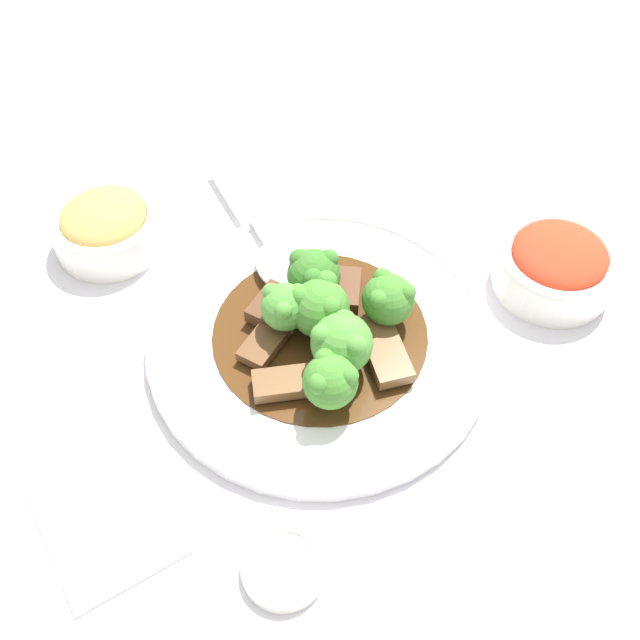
{
  "coord_description": "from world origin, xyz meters",
  "views": [
    {
      "loc": [
        0.32,
        -0.25,
        0.55
      ],
      "look_at": [
        0.0,
        0.0,
        0.03
      ],
      "focal_mm": 42.0,
      "sensor_mm": 36.0,
      "label": 1
    }
  ],
  "objects_px": {
    "main_plate": "(320,336)",
    "sauce_dish": "(284,568)",
    "beef_strip_2": "(384,350)",
    "broccoli_floret_4": "(388,298)",
    "beef_strip_1": "(270,305)",
    "broccoli_floret_1": "(330,381)",
    "broccoli_floret_5": "(285,307)",
    "broccoli_floret_0": "(320,305)",
    "side_bowl_kimchi": "(556,264)",
    "broccoli_floret_2": "(314,274)",
    "beef_strip_4": "(345,290)",
    "side_bowl_appetizer": "(106,226)",
    "beef_strip_0": "(264,343)",
    "beef_strip_3": "(283,383)",
    "broccoli_floret_3": "(342,342)",
    "serving_spoon": "(277,258)"
  },
  "relations": [
    {
      "from": "broccoli_floret_2",
      "to": "sauce_dish",
      "type": "relative_size",
      "value": 0.84
    },
    {
      "from": "broccoli_floret_5",
      "to": "broccoli_floret_2",
      "type": "bearing_deg",
      "value": 109.8
    },
    {
      "from": "beef_strip_4",
      "to": "serving_spoon",
      "type": "relative_size",
      "value": 0.24
    },
    {
      "from": "broccoli_floret_1",
      "to": "side_bowl_kimchi",
      "type": "relative_size",
      "value": 0.45
    },
    {
      "from": "broccoli_floret_1",
      "to": "broccoli_floret_4",
      "type": "distance_m",
      "value": 0.1
    },
    {
      "from": "broccoli_floret_0",
      "to": "side_bowl_kimchi",
      "type": "relative_size",
      "value": 0.5
    },
    {
      "from": "beef_strip_3",
      "to": "side_bowl_kimchi",
      "type": "relative_size",
      "value": 0.51
    },
    {
      "from": "beef_strip_2",
      "to": "broccoli_floret_5",
      "type": "height_order",
      "value": "broccoli_floret_5"
    },
    {
      "from": "serving_spoon",
      "to": "beef_strip_3",
      "type": "bearing_deg",
      "value": -34.29
    },
    {
      "from": "broccoli_floret_3",
      "to": "beef_strip_3",
      "type": "bearing_deg",
      "value": -103.31
    },
    {
      "from": "broccoli_floret_3",
      "to": "serving_spoon",
      "type": "relative_size",
      "value": 0.26
    },
    {
      "from": "beef_strip_2",
      "to": "broccoli_floret_4",
      "type": "xyz_separation_m",
      "value": [
        -0.03,
        0.03,
        0.02
      ]
    },
    {
      "from": "beef_strip_1",
      "to": "broccoli_floret_1",
      "type": "bearing_deg",
      "value": -9.34
    },
    {
      "from": "broccoli_floret_0",
      "to": "broccoli_floret_4",
      "type": "relative_size",
      "value": 1.14
    },
    {
      "from": "broccoli_floret_0",
      "to": "broccoli_floret_5",
      "type": "relative_size",
      "value": 1.07
    },
    {
      "from": "beef_strip_3",
      "to": "side_bowl_appetizer",
      "type": "xyz_separation_m",
      "value": [
        -0.26,
        -0.03,
        0.0
      ]
    },
    {
      "from": "beef_strip_0",
      "to": "beef_strip_2",
      "type": "bearing_deg",
      "value": 47.0
    },
    {
      "from": "beef_strip_4",
      "to": "broccoli_floret_1",
      "type": "xyz_separation_m",
      "value": [
        0.08,
        -0.08,
        0.02
      ]
    },
    {
      "from": "beef_strip_1",
      "to": "broccoli_floret_5",
      "type": "height_order",
      "value": "broccoli_floret_5"
    },
    {
      "from": "beef_strip_3",
      "to": "broccoli_floret_4",
      "type": "bearing_deg",
      "value": 90.98
    },
    {
      "from": "beef_strip_4",
      "to": "sauce_dish",
      "type": "bearing_deg",
      "value": -49.66
    },
    {
      "from": "main_plate",
      "to": "beef_strip_0",
      "type": "xyz_separation_m",
      "value": [
        -0.02,
        -0.05,
        0.01
      ]
    },
    {
      "from": "broccoli_floret_2",
      "to": "side_bowl_appetizer",
      "type": "height_order",
      "value": "broccoli_floret_2"
    },
    {
      "from": "beef_strip_1",
      "to": "broccoli_floret_5",
      "type": "relative_size",
      "value": 0.96
    },
    {
      "from": "beef_strip_4",
      "to": "broccoli_floret_5",
      "type": "height_order",
      "value": "broccoli_floret_5"
    },
    {
      "from": "main_plate",
      "to": "beef_strip_0",
      "type": "height_order",
      "value": "beef_strip_0"
    },
    {
      "from": "beef_strip_0",
      "to": "broccoli_floret_5",
      "type": "distance_m",
      "value": 0.04
    },
    {
      "from": "broccoli_floret_1",
      "to": "side_bowl_kimchi",
      "type": "height_order",
      "value": "broccoli_floret_1"
    },
    {
      "from": "beef_strip_1",
      "to": "broccoli_floret_1",
      "type": "distance_m",
      "value": 0.11
    },
    {
      "from": "beef_strip_2",
      "to": "sauce_dish",
      "type": "bearing_deg",
      "value": -62.5
    },
    {
      "from": "beef_strip_1",
      "to": "broccoli_floret_1",
      "type": "relative_size",
      "value": 1.0
    },
    {
      "from": "beef_strip_2",
      "to": "broccoli_floret_3",
      "type": "distance_m",
      "value": 0.05
    },
    {
      "from": "beef_strip_1",
      "to": "serving_spoon",
      "type": "bearing_deg",
      "value": 137.33
    },
    {
      "from": "broccoli_floret_2",
      "to": "side_bowl_appetizer",
      "type": "relative_size",
      "value": 0.49
    },
    {
      "from": "beef_strip_1",
      "to": "broccoli_floret_2",
      "type": "distance_m",
      "value": 0.05
    },
    {
      "from": "beef_strip_2",
      "to": "broccoli_floret_4",
      "type": "distance_m",
      "value": 0.05
    },
    {
      "from": "beef_strip_3",
      "to": "broccoli_floret_3",
      "type": "bearing_deg",
      "value": 76.69
    },
    {
      "from": "main_plate",
      "to": "broccoli_floret_1",
      "type": "xyz_separation_m",
      "value": [
        0.06,
        -0.04,
        0.04
      ]
    },
    {
      "from": "beef_strip_2",
      "to": "side_bowl_appetizer",
      "type": "bearing_deg",
      "value": -157.84
    },
    {
      "from": "main_plate",
      "to": "broccoli_floret_3",
      "type": "bearing_deg",
      "value": -12.62
    },
    {
      "from": "beef_strip_3",
      "to": "broccoli_floret_1",
      "type": "relative_size",
      "value": 1.13
    },
    {
      "from": "beef_strip_4",
      "to": "side_bowl_appetizer",
      "type": "distance_m",
      "value": 0.25
    },
    {
      "from": "beef_strip_0",
      "to": "broccoli_floret_5",
      "type": "height_order",
      "value": "broccoli_floret_5"
    },
    {
      "from": "beef_strip_3",
      "to": "broccoli_floret_4",
      "type": "xyz_separation_m",
      "value": [
        -0.0,
        0.12,
        0.02
      ]
    },
    {
      "from": "main_plate",
      "to": "sauce_dish",
      "type": "distance_m",
      "value": 0.21
    },
    {
      "from": "beef_strip_0",
      "to": "broccoli_floret_1",
      "type": "height_order",
      "value": "broccoli_floret_1"
    },
    {
      "from": "beef_strip_3",
      "to": "broccoli_floret_3",
      "type": "distance_m",
      "value": 0.06
    },
    {
      "from": "broccoli_floret_0",
      "to": "broccoli_floret_3",
      "type": "relative_size",
      "value": 1.0
    },
    {
      "from": "serving_spoon",
      "to": "side_bowl_appetizer",
      "type": "bearing_deg",
      "value": -142.28
    },
    {
      "from": "beef_strip_0",
      "to": "side_bowl_appetizer",
      "type": "height_order",
      "value": "side_bowl_appetizer"
    }
  ]
}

